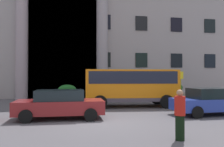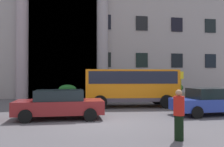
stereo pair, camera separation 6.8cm
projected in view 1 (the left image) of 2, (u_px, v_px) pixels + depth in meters
The scene contains 12 objects.
ground_plane at pixel (103, 124), 11.22m from camera, with size 80.00×64.00×0.12m, color #4F4B50.
office_building_facade at pixel (83, 21), 28.52m from camera, with size 33.67×9.79×17.25m.
orange_minibus at pixel (131, 84), 17.13m from camera, with size 6.47×3.13×2.58m.
bus_stop_sign at pixel (181, 83), 19.88m from camera, with size 0.44×0.08×2.52m.
hedge_planter_far_west at pixel (67, 93), 21.31m from camera, with size 1.61×0.77×1.40m.
hedge_planter_east at pixel (176, 91), 23.13m from camera, with size 1.41×0.89×1.49m.
hedge_planter_entrance_left at pixel (120, 93), 21.83m from camera, with size 1.51×1.00×1.33m.
parked_estate_mid at pixel (60, 104), 12.17m from camera, with size 4.33×2.11×1.44m.
parked_hatchback_near at pixel (212, 101), 13.44m from camera, with size 4.40×2.18×1.47m.
scooter_by_planter at pixel (69, 105), 13.96m from camera, with size 2.01×0.55×0.89m.
motorcycle_near_kerb at pixel (208, 102), 15.49m from camera, with size 2.02×0.55×0.89m.
pedestrian_child_trailing at pixel (180, 115), 8.07m from camera, with size 0.36×0.36×1.68m.
Camera 1 is at (-1.52, -11.15, 2.12)m, focal length 39.09 mm.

